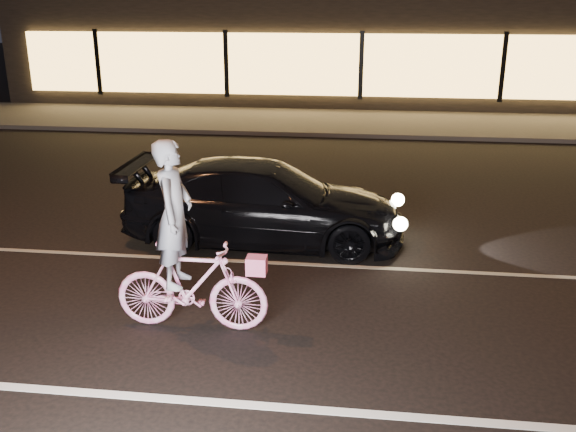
# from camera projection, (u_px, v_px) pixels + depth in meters

# --- Properties ---
(ground) EXTENTS (90.00, 90.00, 0.00)m
(ground) POSITION_uv_depth(u_px,v_px,m) (336.00, 334.00, 7.57)
(ground) COLOR black
(ground) RESTS_ON ground
(lane_stripe_near) EXTENTS (60.00, 0.12, 0.01)m
(lane_stripe_near) POSITION_uv_depth(u_px,v_px,m) (328.00, 411.00, 6.16)
(lane_stripe_near) COLOR silver
(lane_stripe_near) RESTS_ON ground
(lane_stripe_far) EXTENTS (60.00, 0.10, 0.01)m
(lane_stripe_far) POSITION_uv_depth(u_px,v_px,m) (343.00, 266.00, 9.44)
(lane_stripe_far) COLOR gray
(lane_stripe_far) RESTS_ON ground
(sidewalk) EXTENTS (30.00, 4.00, 0.12)m
(sidewalk) POSITION_uv_depth(u_px,v_px,m) (358.00, 123.00, 19.74)
(sidewalk) COLOR #383533
(sidewalk) RESTS_ON ground
(storefront) EXTENTS (25.40, 8.42, 4.20)m
(storefront) POSITION_uv_depth(u_px,v_px,m) (363.00, 40.00, 24.66)
(storefront) COLOR black
(storefront) RESTS_ON ground
(cyclist) EXTENTS (1.83, 0.63, 2.30)m
(cyclist) POSITION_uv_depth(u_px,v_px,m) (187.00, 265.00, 7.45)
(cyclist) COLOR #E22E92
(cyclist) RESTS_ON ground
(sedan) EXTENTS (4.49, 1.85, 1.30)m
(sedan) POSITION_uv_depth(u_px,v_px,m) (264.00, 202.00, 10.24)
(sedan) COLOR black
(sedan) RESTS_ON ground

